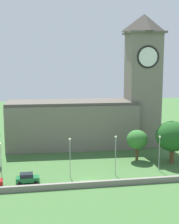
# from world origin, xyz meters

# --- Properties ---
(ground_plane) EXTENTS (200.00, 200.00, 0.00)m
(ground_plane) POSITION_xyz_m (0.00, 15.00, 0.00)
(ground_plane) COLOR #3D6633
(church) EXTENTS (38.66, 11.50, 32.64)m
(church) POSITION_xyz_m (6.20, 24.20, 9.56)
(church) COLOR slate
(church) RESTS_ON ground
(quay_barrier) EXTENTS (47.41, 0.70, 1.01)m
(quay_barrier) POSITION_xyz_m (0.00, -2.31, 0.50)
(quay_barrier) COLOR gray
(quay_barrier) RESTS_ON ground
(car_green) EXTENTS (4.15, 2.34, 1.83)m
(car_green) POSITION_xyz_m (-10.79, 1.31, 0.92)
(car_green) COLOR #1E6B38
(car_green) RESTS_ON ground
(streetlamp_west_mid) EXTENTS (0.44, 0.44, 7.09)m
(streetlamp_west_mid) POSITION_xyz_m (-15.43, 3.36, 4.72)
(streetlamp_west_mid) COLOR #9EA0A5
(streetlamp_west_mid) RESTS_ON ground
(streetlamp_central) EXTENTS (0.44, 0.44, 7.68)m
(streetlamp_central) POSITION_xyz_m (-2.98, 2.43, 5.06)
(streetlamp_central) COLOR #9EA0A5
(streetlamp_central) RESTS_ON ground
(streetlamp_east_mid) EXTENTS (0.44, 0.44, 7.76)m
(streetlamp_east_mid) POSITION_xyz_m (5.67, 2.53, 5.11)
(streetlamp_east_mid) COLOR #9EA0A5
(streetlamp_east_mid) RESTS_ON ground
(streetlamp_east_end) EXTENTS (0.44, 0.44, 7.10)m
(streetlamp_east_end) POSITION_xyz_m (14.81, 3.68, 4.73)
(streetlamp_east_end) COLOR #9EA0A5
(streetlamp_east_end) RESTS_ON ground
(tree_riverside_west) EXTENTS (4.57, 4.57, 6.73)m
(tree_riverside_west) POSITION_xyz_m (12.55, 10.80, 4.63)
(tree_riverside_west) COLOR brown
(tree_riverside_west) RESTS_ON ground
(tree_churchyard) EXTENTS (7.10, 7.10, 9.06)m
(tree_churchyard) POSITION_xyz_m (19.32, 7.75, 5.83)
(tree_churchyard) COLOR brown
(tree_churchyard) RESTS_ON ground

